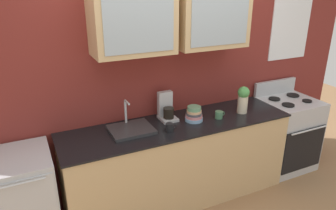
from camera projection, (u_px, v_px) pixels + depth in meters
The scene contains 11 objects.
ground_plane at pixel (178, 196), 3.56m from camera, with size 10.00×10.00×0.00m, color #936B47.
back_wall_unit at pixel (166, 60), 3.29m from camera, with size 4.94×0.47×2.72m.
counter at pixel (178, 161), 3.40m from camera, with size 2.41×0.65×0.90m.
stove_range at pixel (286, 133), 4.01m from camera, with size 0.67×0.64×1.08m.
sink_faucet at pixel (131, 129), 3.07m from camera, with size 0.41×0.35×0.28m.
bowl_stack at pixel (194, 114), 3.28m from camera, with size 0.19×0.19×0.16m.
vase at pixel (243, 99), 3.44m from camera, with size 0.13×0.13×0.30m.
cup_near_sink at pixel (170, 127), 3.05m from camera, with size 0.11×0.07×0.08m.
cup_near_bowls at pixel (219, 115), 3.35m from camera, with size 0.11×0.08×0.08m.
dishwasher at pixel (22, 202), 2.78m from camera, with size 0.58×0.63×0.90m.
coffee_maker at pixel (167, 109), 3.30m from camera, with size 0.17×0.20×0.29m.
Camera 1 is at (-1.37, -2.60, 2.26)m, focal length 33.95 mm.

